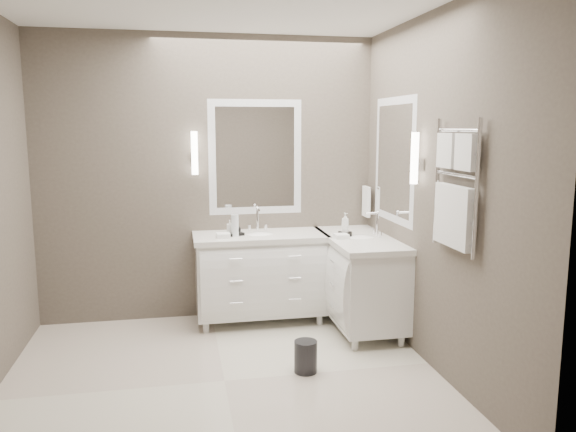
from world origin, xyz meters
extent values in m
cube|color=beige|center=(0.00, 0.00, -0.01)|extent=(3.20, 3.00, 0.01)
cube|color=#544B43|center=(0.00, 1.50, 1.35)|extent=(3.20, 0.01, 2.70)
cube|color=#544B43|center=(0.00, -1.50, 1.35)|extent=(3.20, 0.01, 2.70)
cube|color=#544B43|center=(1.60, 0.00, 1.35)|extent=(0.01, 3.00, 2.70)
cube|color=white|center=(0.45, 1.23, 0.45)|extent=(1.20, 0.55, 0.70)
cube|color=white|center=(0.45, 1.23, 0.82)|extent=(1.24, 0.59, 0.05)
ellipsoid|color=white|center=(0.45, 1.23, 0.81)|extent=(0.36, 0.28, 0.12)
cylinder|color=white|center=(0.45, 1.39, 0.96)|extent=(0.02, 0.02, 0.22)
cube|color=white|center=(1.33, 0.90, 0.45)|extent=(0.55, 1.20, 0.70)
cube|color=white|center=(1.33, 0.90, 0.82)|extent=(0.59, 1.24, 0.05)
ellipsoid|color=white|center=(1.33, 0.90, 0.81)|extent=(0.36, 0.28, 0.12)
cylinder|color=white|center=(1.49, 0.90, 0.96)|extent=(0.02, 0.02, 0.22)
cube|color=white|center=(0.45, 1.49, 1.55)|extent=(0.90, 0.02, 1.10)
cube|color=white|center=(0.45, 1.49, 1.55)|extent=(0.77, 0.02, 0.96)
cube|color=white|center=(1.59, 0.80, 1.55)|extent=(0.02, 0.90, 1.10)
cube|color=white|center=(1.59, 0.80, 1.55)|extent=(0.02, 0.90, 0.96)
cube|color=white|center=(-0.13, 1.43, 1.55)|extent=(0.05, 0.05, 0.10)
cylinder|color=white|center=(-0.13, 1.43, 1.60)|extent=(0.06, 0.06, 0.40)
cube|color=white|center=(1.53, 0.22, 1.55)|extent=(0.05, 0.05, 0.10)
cylinder|color=white|center=(1.53, 0.22, 1.60)|extent=(0.06, 0.06, 0.40)
cylinder|color=white|center=(1.55, 1.36, 1.25)|extent=(0.02, 0.22, 0.02)
cube|color=white|center=(1.54, 1.36, 1.11)|extent=(0.03, 0.17, 0.30)
cylinder|color=white|center=(1.56, -0.68, 1.45)|extent=(0.03, 0.03, 0.90)
cylinder|color=white|center=(1.56, -0.12, 1.45)|extent=(0.03, 0.03, 0.90)
cube|color=white|center=(1.55, -0.53, 1.68)|extent=(0.06, 0.22, 0.24)
cube|color=white|center=(1.55, -0.27, 1.68)|extent=(0.06, 0.22, 0.24)
cube|color=white|center=(1.55, -0.40, 1.24)|extent=(0.06, 0.46, 0.42)
cylinder|color=black|center=(0.62, 0.03, 0.12)|extent=(0.18, 0.18, 0.24)
cube|color=black|center=(0.20, 1.20, 0.86)|extent=(0.20, 0.18, 0.03)
cube|color=black|center=(1.21, 0.99, 0.86)|extent=(0.17, 0.20, 0.03)
cylinder|color=silver|center=(0.21, 1.16, 0.95)|extent=(0.08, 0.08, 0.20)
imported|color=white|center=(0.17, 1.22, 0.93)|extent=(0.05, 0.06, 0.12)
imported|color=black|center=(0.23, 1.17, 0.92)|extent=(0.08, 0.08, 0.10)
imported|color=white|center=(1.21, 0.99, 0.97)|extent=(0.09, 0.09, 0.19)
camera|label=1|loc=(-0.29, -3.89, 1.85)|focal=35.00mm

